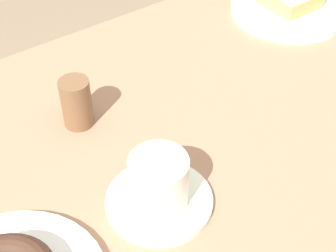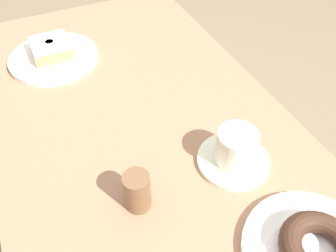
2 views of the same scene
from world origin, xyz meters
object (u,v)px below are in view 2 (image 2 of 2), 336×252
donut_chocolate_ring (320,248)px  sugar_jar (137,191)px  donut_glazed_square (51,48)px  plate_glazed_square (54,58)px  coffee_cup (235,151)px

donut_chocolate_ring → sugar_jar: 0.29m
donut_chocolate_ring → donut_glazed_square: bearing=-159.8°
plate_glazed_square → coffee_cup: coffee_cup is taller
plate_glazed_square → sugar_jar: sugar_jar is taller
donut_chocolate_ring → sugar_jar: bearing=-133.8°
plate_glazed_square → donut_glazed_square: (0.00, -0.00, 0.03)m
coffee_cup → sugar_jar: (0.01, -0.19, 0.01)m
plate_glazed_square → coffee_cup: size_ratio=1.64×
coffee_cup → sugar_jar: 0.19m
donut_chocolate_ring → sugar_jar: (-0.20, -0.21, 0.01)m
donut_glazed_square → sugar_jar: sugar_jar is taller
plate_glazed_square → sugar_jar: 0.49m
plate_glazed_square → donut_chocolate_ring: donut_chocolate_ring is taller
donut_chocolate_ring → coffee_cup: 0.21m
plate_glazed_square → donut_glazed_square: size_ratio=2.42×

